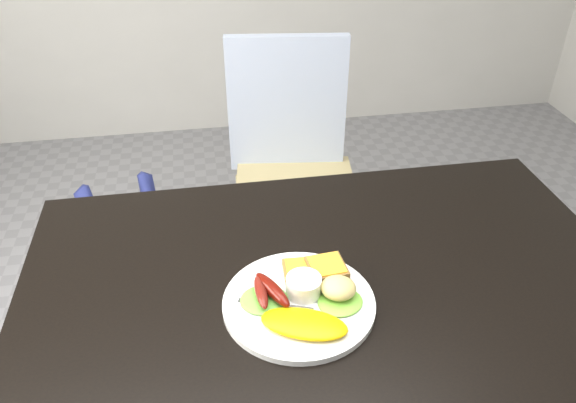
% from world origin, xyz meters
% --- Properties ---
extents(dining_table, '(1.20, 0.80, 0.04)m').
position_xyz_m(dining_table, '(0.00, 0.00, 0.73)').
color(dining_table, black).
rests_on(dining_table, ground).
extents(dining_chair, '(0.45, 0.45, 0.05)m').
position_xyz_m(dining_chair, '(0.07, 0.78, 0.45)').
color(dining_chair, tan).
rests_on(dining_chair, ground).
extents(person, '(0.60, 0.51, 1.41)m').
position_xyz_m(person, '(-0.34, 0.66, 0.70)').
color(person, navy).
rests_on(person, ground).
extents(plate, '(0.28, 0.28, 0.01)m').
position_xyz_m(plate, '(-0.07, -0.04, 0.76)').
color(plate, white).
rests_on(plate, dining_table).
extents(lettuce_left, '(0.09, 0.08, 0.01)m').
position_xyz_m(lettuce_left, '(-0.14, -0.03, 0.77)').
color(lettuce_left, '#459926').
rests_on(lettuce_left, plate).
extents(lettuce_right, '(0.10, 0.10, 0.01)m').
position_xyz_m(lettuce_right, '(-0.00, -0.06, 0.77)').
color(lettuce_right, '#469830').
rests_on(lettuce_right, plate).
extents(omelette, '(0.17, 0.13, 0.02)m').
position_xyz_m(omelette, '(-0.08, -0.11, 0.77)').
color(omelette, '#ED9D09').
rests_on(omelette, plate).
extents(sausage_a, '(0.03, 0.09, 0.02)m').
position_xyz_m(sausage_a, '(-0.14, -0.03, 0.78)').
color(sausage_a, maroon).
rests_on(sausage_a, lettuce_left).
extents(sausage_b, '(0.07, 0.11, 0.03)m').
position_xyz_m(sausage_b, '(-0.12, -0.02, 0.78)').
color(sausage_b, '#5C0502').
rests_on(sausage_b, lettuce_left).
extents(ramekin, '(0.07, 0.07, 0.04)m').
position_xyz_m(ramekin, '(-0.06, -0.02, 0.78)').
color(ramekin, white).
rests_on(ramekin, plate).
extents(toast_a, '(0.09, 0.09, 0.01)m').
position_xyz_m(toast_a, '(-0.05, 0.02, 0.77)').
color(toast_a, brown).
rests_on(toast_a, plate).
extents(toast_b, '(0.08, 0.08, 0.01)m').
position_xyz_m(toast_b, '(-0.01, 0.02, 0.78)').
color(toast_b, olive).
rests_on(toast_b, toast_a).
extents(potato_salad, '(0.08, 0.08, 0.03)m').
position_xyz_m(potato_salad, '(-0.00, -0.04, 0.79)').
color(potato_salad, beige).
rests_on(potato_salad, lettuce_right).
extents(fork, '(0.13, 0.06, 0.00)m').
position_xyz_m(fork, '(-0.12, -0.05, 0.76)').
color(fork, '#ADAFB7').
rests_on(fork, plate).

